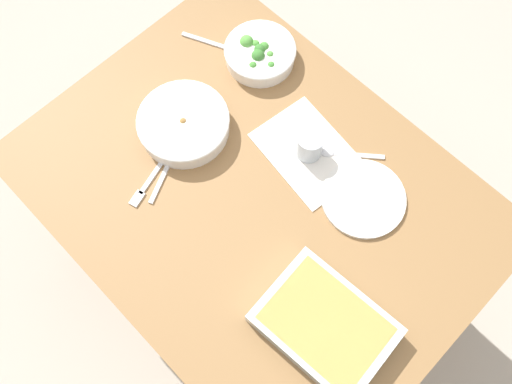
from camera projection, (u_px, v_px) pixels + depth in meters
The scene contains 12 objects.
ground_plane at pixel (256, 262), 2.10m from camera, with size 6.00×6.00×0.00m, color #B2A899.
dining_table at pixel (256, 204), 1.50m from camera, with size 1.20×0.90×0.74m.
placemat at pixel (308, 152), 1.45m from camera, with size 0.28×0.20×0.00m, color silver.
stew_bowl at pixel (184, 124), 1.45m from camera, with size 0.25×0.25×0.06m.
broccoli_bowl at pixel (260, 53), 1.54m from camera, with size 0.21×0.21×0.07m.
baking_dish at pixel (325, 325), 1.25m from camera, with size 0.32×0.24×0.06m.
drink_cup at pixel (309, 146), 1.42m from camera, with size 0.07×0.07×0.08m.
side_plate at pixel (363, 198), 1.40m from camera, with size 0.22×0.22×0.01m, color silver.
spoon_by_stew at pixel (168, 166), 1.43m from camera, with size 0.09×0.17×0.01m.
spoon_by_broccoli at pixel (218, 45), 1.58m from camera, with size 0.17×0.09×0.01m.
spoon_spare at pixel (342, 154), 1.45m from camera, with size 0.15×0.13×0.01m.
fork_on_table at pixel (148, 182), 1.42m from camera, with size 0.07×0.18×0.01m.
Camera 1 is at (-0.37, 0.37, 2.05)m, focal length 37.90 mm.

